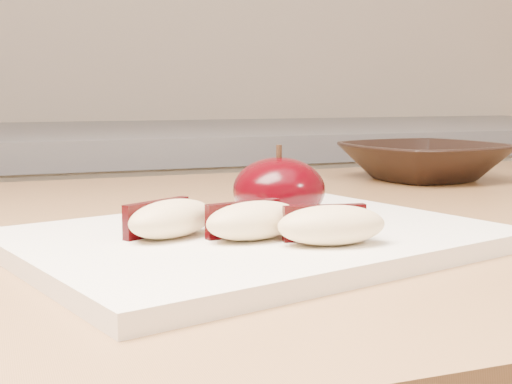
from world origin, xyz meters
name	(u,v)px	position (x,y,z in m)	size (l,w,h in m)	color
cutting_board	(256,239)	(0.09, 0.40, 0.91)	(0.30, 0.22, 0.01)	white
apple_half	(279,190)	(0.13, 0.46, 0.93)	(0.08, 0.08, 0.06)	#2E0005
apple_wedge_a	(170,219)	(0.04, 0.40, 0.92)	(0.07, 0.06, 0.02)	beige
apple_wedge_b	(253,220)	(0.08, 0.37, 0.92)	(0.07, 0.04, 0.02)	beige
apple_wedge_c	(331,225)	(0.12, 0.34, 0.92)	(0.07, 0.04, 0.02)	beige
bowl	(423,161)	(0.40, 0.67, 0.92)	(0.17, 0.17, 0.04)	black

